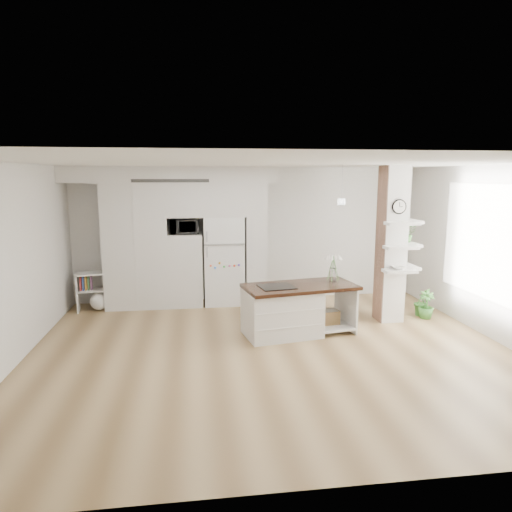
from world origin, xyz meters
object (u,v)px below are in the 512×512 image
(bookshelf, at_px, (96,294))
(floor_plant_a, at_px, (422,302))
(refrigerator, at_px, (224,260))
(kitchen_island, at_px, (289,309))

(bookshelf, xyz_separation_m, floor_plant_a, (5.97, -1.17, -0.06))
(refrigerator, xyz_separation_m, bookshelf, (-2.45, -0.18, -0.56))
(refrigerator, relative_size, bookshelf, 2.38)
(refrigerator, distance_m, floor_plant_a, 3.82)
(refrigerator, distance_m, bookshelf, 2.52)
(kitchen_island, relative_size, bookshelf, 2.59)
(floor_plant_a, bearing_deg, kitchen_island, -165.89)
(kitchen_island, height_order, floor_plant_a, kitchen_island)
(refrigerator, distance_m, kitchen_island, 2.25)
(bookshelf, height_order, floor_plant_a, bookshelf)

